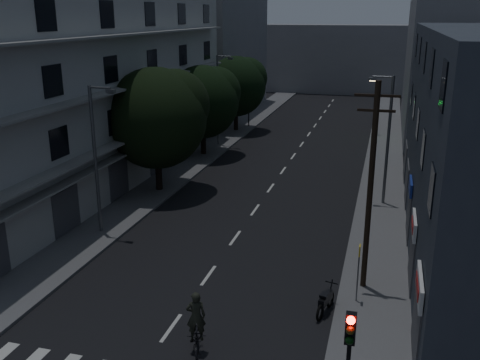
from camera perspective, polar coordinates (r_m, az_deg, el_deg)
The scene contains 22 objects.
ground at distance 42.03m, azimuth 4.74°, elevation 1.20°, with size 160.00×160.00×0.00m, color black.
sidewalk_left at distance 43.95m, azimuth -4.90°, elevation 2.02°, with size 3.00×90.00×0.15m, color #565659.
sidewalk_right at distance 41.35m, azimuth 15.00°, elevation 0.49°, with size 3.00×90.00×0.15m, color #565659.
lane_markings at distance 47.97m, azimuth 6.17°, elevation 3.21°, with size 0.15×60.50×0.01m.
building_left at distance 38.29m, azimuth -15.27°, elevation 9.77°, with size 7.00×36.00×14.00m.
building_right at distance 29.70m, azimuth 24.08°, elevation 3.86°, with size 6.19×28.00×11.00m.
building_far_left at distance 65.72m, azimuth -1.74°, elevation 14.18°, with size 6.00×20.00×16.00m, color slate.
building_far_right at distance 57.11m, azimuth 20.46°, elevation 11.13°, with size 6.00×20.00×13.00m, color slate.
building_far_end at distance 85.27m, azimuth 10.74°, elevation 12.61°, with size 24.00×8.00×10.00m, color slate.
tree_near at distance 35.76m, azimuth -8.81°, elevation 6.93°, with size 6.68×6.68×8.24m.
tree_mid at distance 45.12m, azimuth -3.92°, elevation 8.61°, with size 6.07×6.07×7.47m.
tree_far at distance 54.71m, azimuth -0.36°, elevation 10.21°, with size 6.04×6.04×7.47m.
traffic_signal_near at distance 15.12m, azimuth 11.53°, elevation -17.56°, with size 0.28×0.37×4.10m.
traffic_signal_far_right at distance 54.48m, azimuth 14.44°, elevation 7.79°, with size 0.28×0.37×4.10m.
traffic_signal_far_left at distance 56.79m, azimuth 0.94°, elevation 8.70°, with size 0.28×0.37×4.10m.
street_lamp_left_near at distance 29.29m, azimuth -15.03°, elevation 2.81°, with size 1.51×0.25×8.00m.
street_lamp_right at distance 33.99m, azimuth 15.38°, elevation 4.75°, with size 1.51×0.25×8.00m.
street_lamp_left_far at distance 48.46m, azimuth -2.25°, elevation 8.98°, with size 1.51×0.25×8.00m.
utility_pole at distance 22.90m, azimuth 13.76°, elevation -0.42°, with size 1.80×0.24×9.00m.
bus_stop_sign at distance 22.67m, azimuth 12.55°, elevation -8.63°, with size 0.06×0.35×2.52m.
motorcycle at distance 22.48m, azimuth 9.10°, elevation -12.71°, with size 0.70×1.88×1.22m.
cyclist at distance 19.87m, azimuth -4.67°, elevation -15.84°, with size 1.26×2.00×2.39m.
Camera 1 is at (7.40, -14.69, 11.67)m, focal length 40.00 mm.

